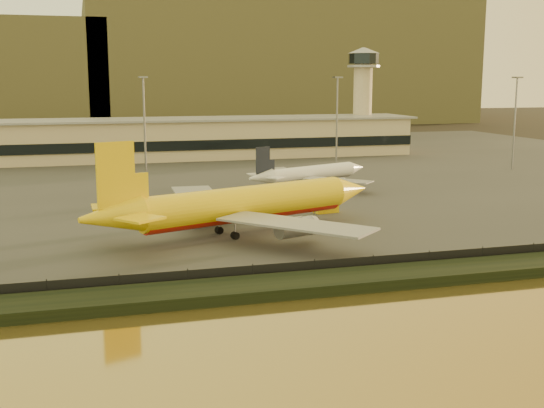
{
  "coord_description": "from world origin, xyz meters",
  "views": [
    {
      "loc": [
        -25.65,
        -91.08,
        24.69
      ],
      "look_at": [
        3.52,
        12.0,
        5.16
      ],
      "focal_mm": 45.0,
      "sensor_mm": 36.0,
      "label": 1
    }
  ],
  "objects": [
    {
      "name": "ground",
      "position": [
        0.0,
        0.0,
        0.0
      ],
      "size": [
        900.0,
        900.0,
        0.0
      ],
      "primitive_type": "plane",
      "color": "black",
      "rests_on": "ground"
    },
    {
      "name": "perimeter_fence",
      "position": [
        0.0,
        -13.0,
        1.3
      ],
      "size": [
        300.0,
        0.05,
        2.2
      ],
      "primitive_type": "cube",
      "color": "black",
      "rests_on": "tarmac"
    },
    {
      "name": "gse_vehicle_yellow",
      "position": [
        18.23,
        26.78,
        1.22
      ],
      "size": [
        4.8,
        2.77,
        2.03
      ],
      "primitive_type": "cube",
      "rotation": [
        0.0,
        0.0,
        0.17
      ],
      "color": "yellow",
      "rests_on": "tarmac"
    },
    {
      "name": "tarmac",
      "position": [
        0.0,
        95.0,
        0.1
      ],
      "size": [
        320.0,
        220.0,
        0.2
      ],
      "primitive_type": "cube",
      "color": "#2D2D2D",
      "rests_on": "ground"
    },
    {
      "name": "terminal_building",
      "position": [
        -14.52,
        125.55,
        6.25
      ],
      "size": [
        202.0,
        25.0,
        12.6
      ],
      "color": "tan",
      "rests_on": "tarmac"
    },
    {
      "name": "dhl_cargo_jet",
      "position": [
        -1.1,
        13.43,
        4.99
      ],
      "size": [
        52.1,
        49.5,
        16.03
      ],
      "rotation": [
        0.0,
        0.0,
        0.35
      ],
      "color": "yellow",
      "rests_on": "tarmac"
    },
    {
      "name": "control_tower",
      "position": [
        70.0,
        131.0,
        21.66
      ],
      "size": [
        11.2,
        11.2,
        35.5
      ],
      "color": "tan",
      "rests_on": "tarmac"
    },
    {
      "name": "white_narrowbody_jet",
      "position": [
        25.59,
        57.5,
        3.23
      ],
      "size": [
        33.73,
        31.86,
        10.16
      ],
      "rotation": [
        0.0,
        0.0,
        0.4
      ],
      "color": "silver",
      "rests_on": "tarmac"
    },
    {
      "name": "apron_light_masts",
      "position": [
        15.0,
        75.0,
        15.7
      ],
      "size": [
        152.2,
        12.2,
        25.4
      ],
      "color": "slate",
      "rests_on": "tarmac"
    },
    {
      "name": "gse_vehicle_white",
      "position": [
        -8.08,
        39.61,
        1.13
      ],
      "size": [
        4.54,
        3.4,
        1.86
      ],
      "primitive_type": "cube",
      "rotation": [
        0.0,
        0.0,
        0.42
      ],
      "color": "silver",
      "rests_on": "tarmac"
    },
    {
      "name": "distant_hills",
      "position": [
        -20.74,
        340.0,
        31.39
      ],
      "size": [
        470.0,
        160.0,
        70.0
      ],
      "color": "brown",
      "rests_on": "ground"
    },
    {
      "name": "embankment",
      "position": [
        0.0,
        -17.0,
        0.7
      ],
      "size": [
        320.0,
        7.0,
        1.4
      ],
      "primitive_type": "cube",
      "color": "black",
      "rests_on": "ground"
    }
  ]
}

